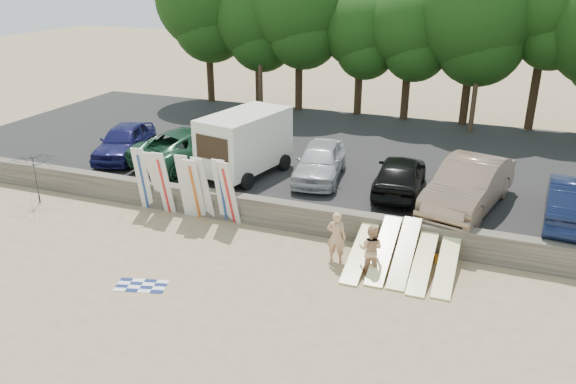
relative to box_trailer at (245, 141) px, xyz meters
name	(u,v)px	position (x,y,z in m)	size (l,w,h in m)	color
ground	(355,286)	(6.28, -5.85, -2.16)	(120.00, 120.00, 0.00)	tan
seawall	(378,230)	(6.28, -2.85, -1.66)	(44.00, 0.50, 1.00)	#6B6356
parking_lot	(414,166)	(6.28, 4.65, -1.81)	(44.00, 14.50, 0.70)	#282828
treeline	(456,16)	(6.80, 11.61, 4.19)	(34.26, 6.59, 9.32)	#382616
utility_poles	(482,39)	(8.28, 10.15, 3.27)	(25.80, 0.26, 9.00)	#473321
box_trailer	(245,141)	(0.00, 0.00, 0.00)	(2.99, 4.42, 2.60)	silver
car_0	(125,141)	(-6.07, 0.12, -0.71)	(1.78, 4.43, 1.51)	#15154A
car_1	(196,146)	(-2.58, 0.45, -0.64)	(2.72, 5.90, 1.64)	#153A25
car_2	(320,161)	(3.03, 0.66, -0.71)	(1.76, 4.38, 1.49)	#B4B4BA
car_3	(400,174)	(6.37, 0.23, -0.71)	(1.78, 4.42, 1.51)	black
car_4	(469,185)	(8.90, -0.34, -0.57)	(1.88, 5.38, 1.77)	#856955
car_5	(575,201)	(12.33, -0.41, -0.66)	(1.70, 4.88, 1.61)	black
surfboard_upright_0	(143,179)	(-2.78, -3.28, -0.87)	(0.50, 0.06, 2.60)	silver
surfboard_upright_1	(157,181)	(-2.18, -3.22, -0.91)	(0.50, 0.06, 2.60)	silver
surfboard_upright_2	(164,183)	(-1.78, -3.39, -0.88)	(0.50, 0.06, 2.60)	silver
surfboard_upright_3	(186,186)	(-0.84, -3.37, -0.88)	(0.50, 0.06, 2.60)	silver
surfboard_upright_4	(195,189)	(-0.43, -3.45, -0.91)	(0.50, 0.06, 2.60)	silver
surfboard_upright_5	(203,189)	(-0.14, -3.32, -0.89)	(0.50, 0.06, 2.60)	silver
surfboard_upright_6	(223,191)	(0.63, -3.29, -0.88)	(0.50, 0.06, 2.60)	silver
surfboard_upright_7	(229,193)	(0.92, -3.38, -0.89)	(0.50, 0.06, 2.60)	silver
surfboard_low_0	(360,252)	(6.05, -4.45, -1.74)	(0.56, 3.00, 0.07)	#FFF9A0
surfboard_low_1	(384,250)	(6.77, -4.33, -1.60)	(0.56, 3.00, 0.07)	#FFF9A0
surfboard_low_2	(405,252)	(7.42, -4.31, -1.57)	(0.56, 3.00, 0.07)	#FFF9A0
surfboard_low_3	(423,261)	(8.01, -4.39, -1.73)	(0.56, 3.00, 0.07)	#FFF9A0
surfboard_low_4	(447,264)	(8.71, -4.26, -1.74)	(0.56, 3.00, 0.07)	#FFF9A0
beachgoer_a	(336,237)	(5.29, -4.59, -1.30)	(0.63, 0.41, 1.72)	tan
beachgoer_b	(371,249)	(6.47, -4.88, -1.36)	(0.77, 0.60, 1.59)	tan
cooler	(361,244)	(5.85, -3.45, -2.00)	(0.38, 0.30, 0.32)	#289557
gear_bag	(439,259)	(8.40, -3.45, -2.05)	(0.30, 0.25, 0.22)	#C47617
beach_towel	(141,286)	(0.33, -8.09, -2.15)	(1.50, 1.50, 0.00)	white
beach_umbrella	(35,180)	(-7.11, -4.29, -1.14)	(2.21, 2.26, 2.03)	black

